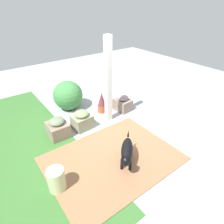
% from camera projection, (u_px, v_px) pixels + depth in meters
% --- Properties ---
extents(ground_plane, '(12.00, 12.00, 0.00)m').
position_uv_depth(ground_plane, '(115.00, 126.00, 4.63)').
color(ground_plane, '#9B9DA1').
extents(brick_path, '(1.80, 2.40, 0.02)m').
position_uv_depth(brick_path, '(113.00, 159.00, 3.69)').
color(brick_path, '#976847').
rests_on(brick_path, ground).
extents(lawn_patch, '(5.20, 2.80, 0.01)m').
position_uv_depth(lawn_patch, '(0.00, 154.00, 3.80)').
color(lawn_patch, '#396C2F').
rests_on(lawn_patch, ground).
extents(porch_pillar, '(0.14, 0.14, 2.02)m').
position_uv_depth(porch_pillar, '(108.00, 82.00, 4.38)').
color(porch_pillar, white).
rests_on(porch_pillar, ground).
extents(stone_planter_nearest, '(0.47, 0.39, 0.43)m').
position_uv_depth(stone_planter_nearest, '(123.00, 103.00, 5.20)').
color(stone_planter_nearest, gray).
rests_on(stone_planter_nearest, ground).
extents(stone_planter_mid, '(0.40, 0.44, 0.46)m').
position_uv_depth(stone_planter_mid, '(82.00, 120.00, 4.47)').
color(stone_planter_mid, gray).
rests_on(stone_planter_mid, ground).
extents(stone_planter_far, '(0.48, 0.43, 0.45)m').
position_uv_depth(stone_planter_far, '(58.00, 128.00, 4.22)').
color(stone_planter_far, gray).
rests_on(stone_planter_far, ground).
extents(round_shrub, '(0.78, 0.78, 0.78)m').
position_uv_depth(round_shrub, '(68.00, 95.00, 5.18)').
color(round_shrub, '#3F8040').
rests_on(round_shrub, ground).
extents(terracotta_pot_spiky, '(0.23, 0.23, 0.56)m').
position_uv_depth(terracotta_pot_spiky, '(102.00, 103.00, 5.08)').
color(terracotta_pot_spiky, '#A25031').
rests_on(terracotta_pot_spiky, ground).
extents(dog, '(0.65, 0.64, 0.53)m').
position_uv_depth(dog, '(127.00, 152.00, 3.43)').
color(dog, black).
rests_on(dog, ground).
extents(ceramic_urn, '(0.28, 0.28, 0.40)m').
position_uv_depth(ceramic_urn, '(57.00, 180.00, 3.03)').
color(ceramic_urn, beige).
rests_on(ceramic_urn, ground).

